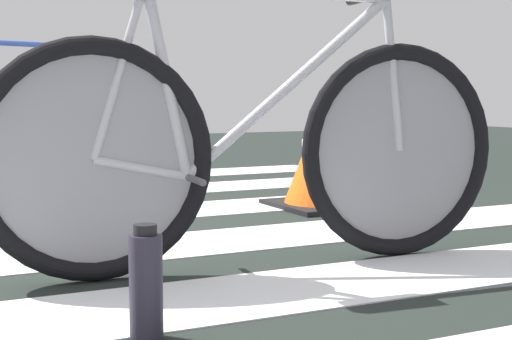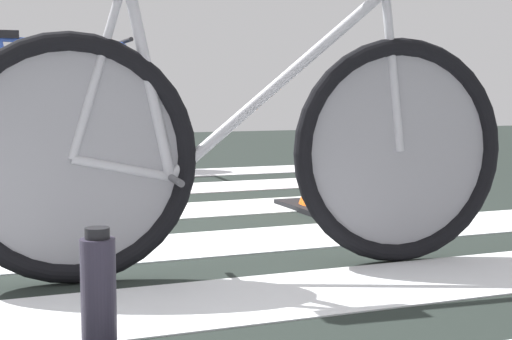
{
  "view_description": "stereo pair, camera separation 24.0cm",
  "coord_description": "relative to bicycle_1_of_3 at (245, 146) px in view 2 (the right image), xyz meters",
  "views": [
    {
      "loc": [
        -0.12,
        -2.72,
        0.57
      ],
      "look_at": [
        1.15,
        -0.15,
        0.28
      ],
      "focal_mm": 53.92,
      "sensor_mm": 36.0,
      "label": 1
    },
    {
      "loc": [
        0.12,
        -2.72,
        0.57
      ],
      "look_at": [
        1.15,
        -0.15,
        0.28
      ],
      "focal_mm": 53.92,
      "sensor_mm": 36.0,
      "label": 2
    }
  ],
  "objects": [
    {
      "name": "bicycle_3_of_3",
      "position": [
        -0.16,
        3.06,
        0.0
      ],
      "size": [
        1.74,
        0.52,
        0.93
      ],
      "rotation": [
        0.0,
        0.0,
        -0.04
      ],
      "color": "black",
      "rests_on": "ground"
    },
    {
      "name": "traffic_cone",
      "position": [
        0.87,
        1.01,
        -0.12
      ],
      "size": [
        0.48,
        0.48,
        0.55
      ],
      "color": "black",
      "rests_on": "ground"
    },
    {
      "name": "bicycle_1_of_3",
      "position": [
        0.0,
        0.0,
        0.0
      ],
      "size": [
        1.73,
        0.52,
        0.93
      ],
      "rotation": [
        0.0,
        0.0,
        -0.1
      ],
      "color": "black",
      "rests_on": "ground"
    },
    {
      "name": "water_bottle",
      "position": [
        -0.54,
        -0.53,
        -0.26
      ],
      "size": [
        0.08,
        0.08,
        0.26
      ],
      "color": "#2A2534",
      "rests_on": "ground"
    }
  ]
}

